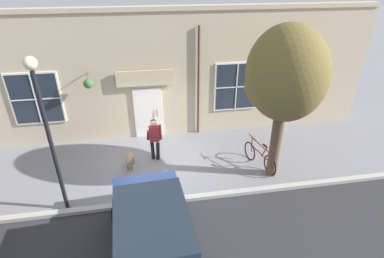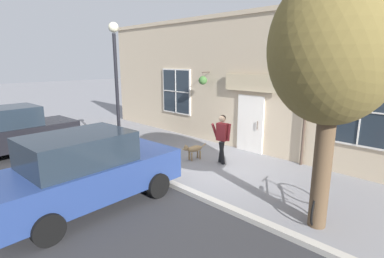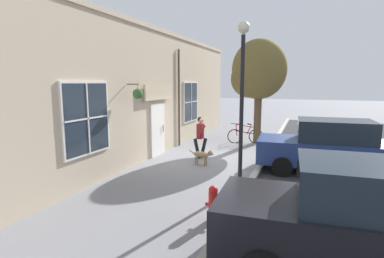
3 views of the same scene
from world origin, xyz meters
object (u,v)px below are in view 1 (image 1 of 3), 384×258
at_px(street_lamp, 44,118).
at_px(leaning_bicycle, 259,157).
at_px(street_tree_by_curb, 283,77).
at_px(pedestrian_walking, 154,136).
at_px(parked_car_mid_block, 153,239).
at_px(dog_on_leash, 130,159).

bearing_deg(street_lamp, leaning_bicycle, 100.00).
bearing_deg(street_tree_by_curb, street_lamp, -83.96).
xyz_separation_m(leaning_bicycle, street_lamp, (1.11, -6.30, 2.59)).
height_order(pedestrian_walking, street_tree_by_curb, street_tree_by_curb).
bearing_deg(leaning_bicycle, parked_car_mid_block, -48.19).
relative_size(street_tree_by_curb, street_lamp, 1.10).
bearing_deg(dog_on_leash, street_lamp, -45.95).
bearing_deg(leaning_bicycle, street_lamp, -80.00).
xyz_separation_m(pedestrian_walking, dog_on_leash, (0.41, -0.91, -0.59)).
height_order(dog_on_leash, leaning_bicycle, leaning_bicycle).
height_order(leaning_bicycle, street_lamp, street_lamp).
distance_m(pedestrian_walking, parked_car_mid_block, 4.52).
bearing_deg(street_lamp, dog_on_leash, 134.05).
bearing_deg(leaning_bicycle, dog_on_leash, -97.97).
bearing_deg(parked_car_mid_block, pedestrian_walking, 176.32).
relative_size(street_tree_by_curb, parked_car_mid_block, 1.13).
bearing_deg(leaning_bicycle, street_tree_by_curb, 26.98).
height_order(street_tree_by_curb, street_lamp, street_tree_by_curb).
distance_m(pedestrian_walking, leaning_bicycle, 3.78).
height_order(street_tree_by_curb, parked_car_mid_block, street_tree_by_curb).
bearing_deg(pedestrian_walking, street_tree_by_curb, 69.00).
height_order(dog_on_leash, street_lamp, street_lamp).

